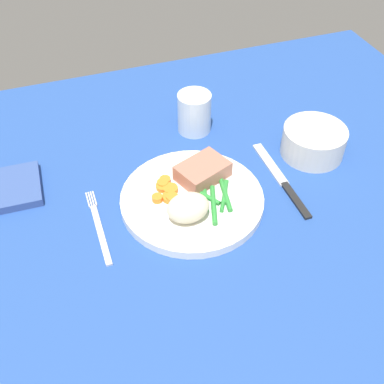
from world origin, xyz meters
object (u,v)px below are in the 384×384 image
at_px(dinner_plate, 192,200).
at_px(salad_bowl, 314,140).
at_px(water_glass, 194,115).
at_px(fork, 99,226).
at_px(knife, 282,181).
at_px(napkin, 6,189).
at_px(meat_portion, 203,171).

relative_size(dinner_plate, salad_bowl, 2.07).
bearing_deg(dinner_plate, water_glass, 69.54).
relative_size(fork, knife, 0.81).
height_order(knife, water_glass, water_glass).
xyz_separation_m(knife, napkin, (-0.47, 0.13, 0.01)).
height_order(knife, salad_bowl, salad_bowl).
bearing_deg(knife, dinner_plate, -176.57).
bearing_deg(napkin, fork, -44.54).
height_order(dinner_plate, meat_portion, meat_portion).
distance_m(fork, knife, 0.33).
bearing_deg(water_glass, fork, -139.88).
distance_m(dinner_plate, meat_portion, 0.06).
distance_m(dinner_plate, salad_bowl, 0.26).
xyz_separation_m(dinner_plate, meat_portion, (0.03, 0.04, 0.02)).
relative_size(dinner_plate, knife, 1.19).
bearing_deg(meat_portion, salad_bowl, 3.12).
xyz_separation_m(meat_portion, knife, (0.14, -0.04, -0.03)).
relative_size(dinner_plate, water_glass, 3.02).
bearing_deg(napkin, dinner_plate, -23.75).
relative_size(meat_portion, salad_bowl, 0.73).
bearing_deg(knife, salad_bowl, 35.41).
distance_m(knife, water_glass, 0.22).
bearing_deg(water_glass, napkin, -170.16).
bearing_deg(fork, knife, -2.58).
relative_size(water_glass, salad_bowl, 0.69).
bearing_deg(meat_portion, knife, -16.74).
xyz_separation_m(knife, water_glass, (-0.10, 0.20, 0.03)).
relative_size(meat_portion, knife, 0.42).
distance_m(salad_bowl, napkin, 0.56).
distance_m(water_glass, salad_bowl, 0.24).
bearing_deg(salad_bowl, fork, -172.79).
bearing_deg(dinner_plate, fork, -179.09).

